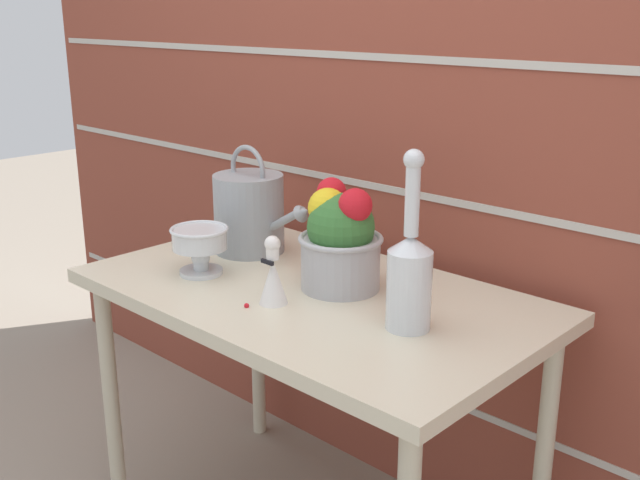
# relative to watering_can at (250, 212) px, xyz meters

# --- Properties ---
(brick_wall) EXTENTS (3.60, 0.08, 2.20)m
(brick_wall) POSITION_rel_watering_can_xyz_m (0.34, 0.32, 0.24)
(brick_wall) COLOR brown
(brick_wall) RESTS_ON ground_plane
(patio_table) EXTENTS (1.16, 0.68, 0.74)m
(patio_table) POSITION_rel_watering_can_xyz_m (0.34, -0.10, -0.19)
(patio_table) COLOR beige
(patio_table) RESTS_ON ground_plane
(watering_can) EXTENTS (0.34, 0.20, 0.31)m
(watering_can) POSITION_rel_watering_can_xyz_m (0.00, 0.00, 0.00)
(watering_can) COLOR #93999E
(watering_can) RESTS_ON patio_table
(crystal_pedestal_bowl) EXTENTS (0.15, 0.15, 0.13)m
(crystal_pedestal_bowl) POSITION_rel_watering_can_xyz_m (0.05, -0.22, -0.03)
(crystal_pedestal_bowl) COLOR silver
(crystal_pedestal_bowl) RESTS_ON patio_table
(flower_planter) EXTENTS (0.21, 0.21, 0.27)m
(flower_planter) POSITION_rel_watering_can_xyz_m (0.38, -0.05, 0.01)
(flower_planter) COLOR #ADADB2
(flower_planter) RESTS_ON patio_table
(glass_decanter) EXTENTS (0.10, 0.10, 0.39)m
(glass_decanter) POSITION_rel_watering_can_xyz_m (0.66, -0.13, 0.01)
(glass_decanter) COLOR silver
(glass_decanter) RESTS_ON patio_table
(figurine_vase) EXTENTS (0.07, 0.07, 0.17)m
(figurine_vase) POSITION_rel_watering_can_xyz_m (0.34, -0.23, -0.05)
(figurine_vase) COLOR white
(figurine_vase) RESTS_ON patio_table
(fallen_petal) EXTENTS (0.01, 0.01, 0.01)m
(fallen_petal) POSITION_rel_watering_can_xyz_m (0.31, -0.29, -0.11)
(fallen_petal) COLOR red
(fallen_petal) RESTS_ON patio_table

